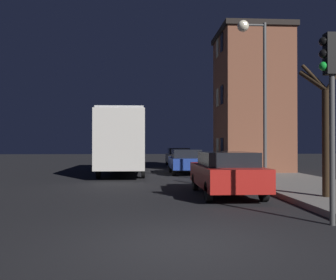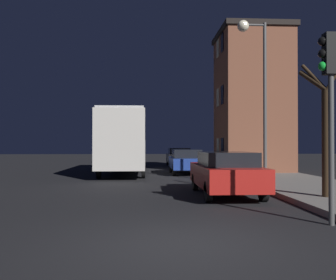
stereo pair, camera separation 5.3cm
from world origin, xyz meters
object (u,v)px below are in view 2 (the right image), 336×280
at_px(streetlamp, 255,67).
at_px(traffic_light, 330,87).
at_px(bare_tree, 326,129).
at_px(car_near_lane, 226,172).
at_px(car_mid_lane, 186,161).
at_px(bus, 125,138).
at_px(car_far_lane, 179,157).

xyz_separation_m(streetlamp, traffic_light, (-0.50, -7.20, -1.93)).
xyz_separation_m(bare_tree, car_near_lane, (-2.72, 1.61, -1.43)).
bearing_deg(car_mid_lane, car_near_lane, -87.70).
relative_size(streetlamp, bus, 0.70).
bearing_deg(car_far_lane, car_mid_lane, -91.99).
xyz_separation_m(bus, car_far_lane, (3.91, 7.67, -1.38)).
distance_m(streetlamp, bare_tree, 4.96).
distance_m(car_mid_lane, car_far_lane, 8.19).
height_order(traffic_light, car_far_lane, traffic_light).
xyz_separation_m(traffic_light, car_mid_lane, (-1.62, 13.99, -2.22)).
xyz_separation_m(bare_tree, car_mid_lane, (-3.09, 10.82, -1.44)).
height_order(car_near_lane, car_mid_lane, car_near_lane).
xyz_separation_m(traffic_light, car_far_lane, (-1.33, 22.17, -2.23)).
height_order(traffic_light, car_mid_lane, traffic_light).
bearing_deg(streetlamp, bus, 128.18).
xyz_separation_m(bus, car_mid_lane, (3.62, -0.52, -1.37)).
bearing_deg(traffic_light, car_mid_lane, 96.60).
bearing_deg(bare_tree, traffic_light, -114.99).
bearing_deg(car_far_lane, streetlamp, -83.02).
distance_m(streetlamp, car_near_lane, 5.10).
bearing_deg(bare_tree, bus, 120.65).
bearing_deg(car_near_lane, streetlamp, 54.20).
bearing_deg(car_near_lane, car_mid_lane, 92.30).
bearing_deg(car_far_lane, bare_tree, -81.60).
xyz_separation_m(traffic_light, bus, (-5.24, 14.50, -0.85)).
height_order(bare_tree, bus, bare_tree).
bearing_deg(bus, traffic_light, -70.13).
bearing_deg(bare_tree, car_mid_lane, 105.95).
distance_m(bus, car_near_lane, 10.60).
xyz_separation_m(bus, car_near_lane, (3.99, -9.72, -1.35)).
distance_m(streetlamp, car_mid_lane, 8.23).
height_order(streetlamp, traffic_light, streetlamp).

